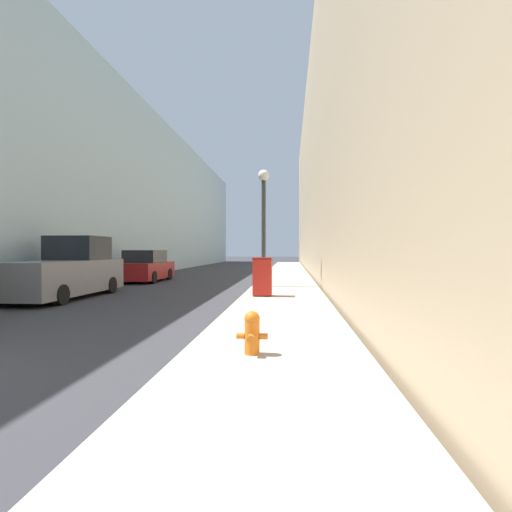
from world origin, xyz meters
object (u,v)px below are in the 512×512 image
(lamppost, at_px, (264,216))
(pickup_truck, at_px, (67,272))
(fire_hydrant, at_px, (252,332))
(parked_sedan_near, at_px, (145,267))
(trash_bin, at_px, (262,276))

(lamppost, bearing_deg, pickup_truck, -152.61)
(fire_hydrant, height_order, pickup_truck, pickup_truck)
(pickup_truck, height_order, parked_sedan_near, pickup_truck)
(pickup_truck, bearing_deg, fire_hydrant, -46.13)
(trash_bin, bearing_deg, pickup_truck, 178.95)
(pickup_truck, distance_m, parked_sedan_near, 7.35)
(pickup_truck, bearing_deg, lamppost, 27.39)
(lamppost, distance_m, parked_sedan_near, 8.02)
(trash_bin, distance_m, parked_sedan_near, 10.12)
(fire_hydrant, distance_m, pickup_truck, 10.60)
(pickup_truck, relative_size, parked_sedan_near, 1.25)
(trash_bin, height_order, pickup_truck, pickup_truck)
(fire_hydrant, height_order, trash_bin, trash_bin)
(lamppost, bearing_deg, parked_sedan_near, 149.90)
(trash_bin, height_order, lamppost, lamppost)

